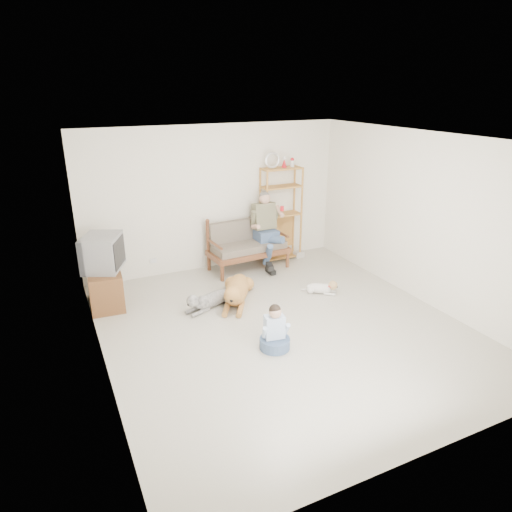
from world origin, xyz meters
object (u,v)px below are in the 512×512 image
golden_retriever (236,291)px  loveseat (247,244)px  tv_stand (105,287)px  etagere (281,213)px

golden_retriever → loveseat: bearing=89.1°
loveseat → tv_stand: bearing=-173.6°
loveseat → etagere: size_ratio=0.71×
loveseat → etagere: 0.96m
etagere → tv_stand: 3.65m
etagere → golden_retriever: bearing=-137.5°
tv_stand → golden_retriever: bearing=-18.3°
loveseat → golden_retriever: size_ratio=1.12×
tv_stand → loveseat: bearing=14.4°
tv_stand → golden_retriever: size_ratio=0.68×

